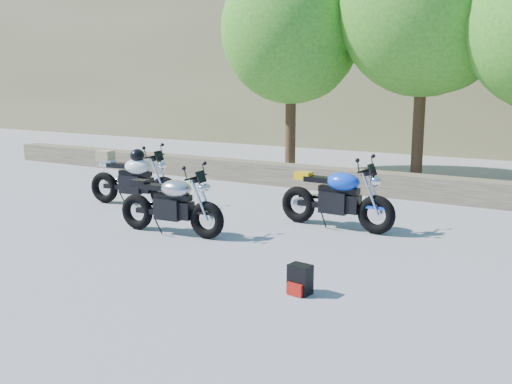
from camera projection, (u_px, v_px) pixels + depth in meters
The scene contains 8 objects.
ground at pixel (208, 253), 8.11m from camera, with size 90.00×90.00×0.00m, color gray.
stone_wall at pixel (353, 181), 12.68m from camera, with size 22.00×0.55×0.50m, color #4D4533.
tree_decid_left at pixel (294, 34), 14.65m from camera, with size 3.67×3.67×5.62m.
tree_decid_mid at pixel (428, 11), 13.22m from camera, with size 4.08×4.08×6.24m.
silver_bike at pixel (171, 205), 9.09m from camera, with size 1.94×0.61×0.97m.
white_bike at pixel (133, 178), 11.20m from camera, with size 2.05×0.65×1.14m.
blue_bike at pixel (337, 198), 9.46m from camera, with size 2.07×0.66×1.04m.
backpack at pixel (300, 280), 6.52m from camera, with size 0.27×0.24×0.35m.
Camera 1 is at (4.65, -6.31, 2.37)m, focal length 40.00 mm.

